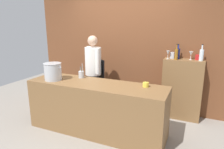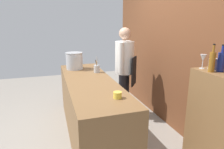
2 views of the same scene
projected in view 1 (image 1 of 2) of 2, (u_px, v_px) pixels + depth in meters
The scene contains 15 objects.
ground_plane at pixel (97, 131), 3.64m from camera, with size 8.00×8.00×0.00m, color gray.
brick_back_panel at pixel (125, 42), 4.51m from camera, with size 4.40×0.10×3.00m, color brown.
prep_counter at pixel (96, 108), 3.53m from camera, with size 2.45×0.70×0.90m, color brown.
bar_cabinet at pixel (182, 89), 4.03m from camera, with size 0.76×0.32×1.22m, color brown.
chef at pixel (94, 69), 4.24m from camera, with size 0.45×0.42×1.66m.
stockpot_large at pixel (53, 72), 3.59m from camera, with size 0.38×0.32×0.31m.
utensil_crock at pixel (81, 74), 3.76m from camera, with size 0.10×0.10×0.28m.
butter_jar at pixel (146, 85), 3.22m from camera, with size 0.10×0.10×0.07m, color yellow.
wine_bottle_cobalt at pixel (178, 53), 3.92m from camera, with size 0.08×0.08×0.29m.
wine_bottle_amber at pixel (176, 54), 3.83m from camera, with size 0.06×0.06×0.30m.
wine_bottle_clear at pixel (201, 55), 3.71m from camera, with size 0.08×0.08×0.31m.
wine_glass_tall at pixel (168, 53), 3.92m from camera, with size 0.07×0.07×0.17m.
wine_glass_short at pixel (191, 54), 3.82m from camera, with size 0.08×0.08×0.16m.
spice_tin_red at pixel (198, 57), 3.83m from camera, with size 0.08×0.08×0.10m, color red.
spice_tin_silver at pixel (172, 55), 3.98m from camera, with size 0.08×0.08×0.13m, color #B2B2B7.
Camera 1 is at (1.58, -2.88, 1.89)m, focal length 32.01 mm.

